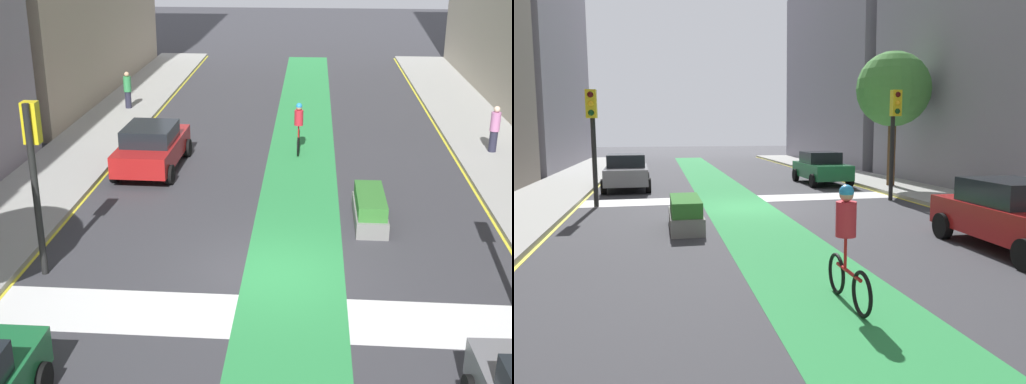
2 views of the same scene
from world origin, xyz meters
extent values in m
plane|color=#38383D|center=(0.00, 0.00, 0.00)|extent=(120.00, 120.00, 0.00)
cube|color=#2D8C47|center=(0.50, 0.00, 0.00)|extent=(2.40, 60.00, 0.01)
cube|color=silver|center=(0.00, -2.00, 0.00)|extent=(12.00, 1.80, 0.01)
cube|color=#9E9E99|center=(-7.50, 0.00, 0.07)|extent=(3.00, 60.00, 0.15)
cube|color=yellow|center=(-6.00, 0.00, 0.01)|extent=(0.16, 60.00, 0.01)
cube|color=#9E9E99|center=(7.50, 0.00, 0.07)|extent=(3.00, 60.00, 0.15)
cube|color=yellow|center=(6.00, 0.00, 0.01)|extent=(0.16, 60.00, 0.01)
cube|color=gray|center=(-12.45, -20.76, 7.30)|extent=(6.89, 18.47, 14.60)
cube|color=gray|center=(12.20, -20.73, 7.84)|extent=(6.39, 18.53, 15.69)
cylinder|color=black|center=(5.34, -1.25, 2.01)|extent=(0.16, 0.16, 4.01)
cube|color=gold|center=(5.34, -1.05, 3.54)|extent=(0.35, 0.28, 0.95)
sphere|color=#3F0A0A|center=(5.34, -0.91, 3.84)|extent=(0.20, 0.20, 0.20)
sphere|color=yellow|center=(5.34, -0.91, 3.54)|extent=(0.20, 0.20, 0.20)
sphere|color=#0C3814|center=(5.34, -0.91, 3.24)|extent=(0.20, 0.20, 0.20)
cylinder|color=black|center=(-5.39, -0.43, 2.06)|extent=(0.16, 0.16, 4.12)
cube|color=gold|center=(-5.39, -0.23, 3.64)|extent=(0.35, 0.28, 0.95)
sphere|color=#3F0A0A|center=(-5.39, -0.09, 3.94)|extent=(0.20, 0.20, 0.20)
sphere|color=yellow|center=(-5.39, -0.09, 3.64)|extent=(0.20, 0.20, 0.20)
sphere|color=#0C3814|center=(-5.39, -0.09, 3.34)|extent=(0.20, 0.20, 0.20)
cube|color=#196033|center=(-4.64, -6.42, 0.67)|extent=(1.81, 4.20, 0.70)
cube|color=black|center=(-4.64, -6.62, 1.29)|extent=(1.61, 2.00, 0.55)
cylinder|color=black|center=(-5.55, -4.95, 0.32)|extent=(0.22, 0.64, 0.64)
cylinder|color=black|center=(-3.75, -4.94, 0.32)|extent=(0.22, 0.64, 0.64)
cylinder|color=black|center=(-5.54, -7.89, 0.32)|extent=(0.22, 0.64, 0.64)
cylinder|color=black|center=(-3.74, -7.88, 0.32)|extent=(0.22, 0.64, 0.64)
cube|color=slate|center=(4.59, -6.15, 0.67)|extent=(1.97, 4.27, 0.70)
cube|color=black|center=(4.60, -6.35, 1.29)|extent=(1.68, 2.06, 0.55)
cylinder|color=black|center=(3.63, -4.72, 0.32)|extent=(0.25, 0.65, 0.64)
cylinder|color=black|center=(5.43, -4.65, 0.32)|extent=(0.25, 0.65, 0.64)
cylinder|color=black|center=(3.75, -7.66, 0.32)|extent=(0.25, 0.65, 0.64)
cylinder|color=black|center=(5.55, -7.58, 0.32)|extent=(0.25, 0.65, 0.64)
cube|color=#A51919|center=(-4.52, 7.41, 0.67)|extent=(1.88, 4.23, 0.70)
cube|color=black|center=(-4.53, 7.21, 1.29)|extent=(1.64, 2.03, 0.55)
cylinder|color=black|center=(-3.59, 8.86, 0.32)|extent=(0.23, 0.64, 0.64)
cylinder|color=black|center=(-5.45, 5.95, 0.32)|extent=(0.23, 0.64, 0.64)
cylinder|color=black|center=(-3.65, 5.92, 0.32)|extent=(0.23, 0.64, 0.64)
torus|color=black|center=(0.37, 10.30, 0.34)|extent=(0.06, 0.68, 0.68)
torus|color=black|center=(0.36, 9.25, 0.34)|extent=(0.06, 0.68, 0.68)
cylinder|color=red|center=(0.37, 9.77, 0.52)|extent=(0.06, 0.95, 0.06)
cylinder|color=red|center=(0.37, 9.62, 0.79)|extent=(0.05, 0.05, 0.50)
cylinder|color=red|center=(0.37, 9.62, 1.31)|extent=(0.32, 0.32, 0.55)
sphere|color=tan|center=(0.37, 9.62, 1.70)|extent=(0.22, 0.22, 0.22)
sphere|color=#268CCC|center=(0.37, 9.62, 1.74)|extent=(0.23, 0.23, 0.23)
cylinder|color=brown|center=(-7.11, -3.91, 1.72)|extent=(0.36, 0.36, 3.15)
sphere|color=#478C3D|center=(-7.11, -3.91, 4.46)|extent=(3.31, 3.31, 3.31)
cube|color=slate|center=(2.50, 3.31, 0.23)|extent=(0.86, 2.48, 0.45)
cube|color=#33722D|center=(2.50, 3.31, 0.65)|extent=(0.77, 2.23, 0.40)
camera|label=1|loc=(0.79, -14.72, 7.65)|focal=48.71mm
camera|label=2|loc=(3.17, 16.71, 2.71)|focal=34.68mm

